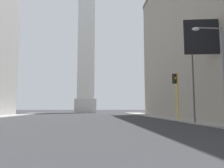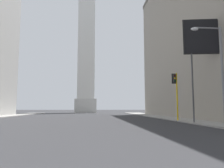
{
  "view_description": "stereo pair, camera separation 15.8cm",
  "coord_description": "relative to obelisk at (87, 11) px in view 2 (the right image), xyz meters",
  "views": [
    {
      "loc": [
        2.33,
        -1.56,
        1.71
      ],
      "look_at": [
        7.43,
        55.26,
        7.98
      ],
      "focal_mm": 35.0,
      "sensor_mm": 36.0,
      "label": 1
    },
    {
      "loc": [
        2.48,
        -1.57,
        1.71
      ],
      "look_at": [
        7.43,
        55.26,
        7.98
      ],
      "focal_mm": 35.0,
      "sensor_mm": 36.0,
      "label": 2
    }
  ],
  "objects": [
    {
      "name": "sidewalk_right",
      "position": [
        15.57,
        -48.14,
        -36.95
      ],
      "size": [
        5.0,
        90.26,
        0.15
      ],
      "primitive_type": "cube",
      "color": "gray",
      "rests_on": "ground_plane"
    },
    {
      "name": "obelisk",
      "position": [
        0.0,
        0.0,
        0.0
      ],
      "size": [
        7.32,
        7.32,
        76.49
      ],
      "color": "silver",
      "rests_on": "ground_plane"
    },
    {
      "name": "traffic_light_mid_right",
      "position": [
        13.09,
        -49.69,
        -32.95
      ],
      "size": [
        0.77,
        0.5,
        6.21
      ],
      "color": "yellow",
      "rests_on": "ground_plane"
    },
    {
      "name": "street_lamp",
      "position": [
        12.82,
        -59.74,
        -31.81
      ],
      "size": [
        2.68,
        0.36,
        8.59
      ],
      "color": "slate",
      "rests_on": "ground_plane"
    },
    {
      "name": "billboard_sign",
      "position": [
        15.24,
        -53.82,
        -27.64
      ],
      "size": [
        5.15,
        1.05,
        11.81
      ],
      "color": "#3F3F42",
      "rests_on": "ground_plane"
    }
  ]
}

